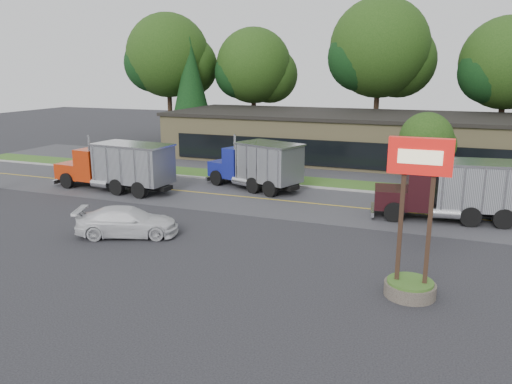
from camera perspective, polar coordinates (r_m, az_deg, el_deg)
ground at (r=24.97m, az=-7.25°, el=-5.58°), size 140.00×140.00×0.00m
road at (r=32.81m, az=0.16°, el=-0.72°), size 60.00×8.00×0.02m
center_line at (r=32.81m, az=0.16°, el=-0.72°), size 60.00×0.12×0.01m
curb at (r=36.66m, az=2.50°, el=0.82°), size 60.00×0.30×0.12m
grass_verge at (r=38.33m, az=3.36°, el=1.39°), size 60.00×3.40×0.03m
far_parking at (r=43.02m, az=5.40°, el=2.73°), size 60.00×7.00×0.02m
strip_mall at (r=48.00m, az=9.73°, el=6.17°), size 32.00×12.00×4.00m
bilo_sign at (r=19.23m, az=17.54°, el=-5.75°), size 2.20×1.90×5.95m
tree_far_a at (r=61.31m, az=-9.83°, el=14.70°), size 10.28×9.68×14.67m
tree_far_b at (r=58.73m, az=-0.10°, el=13.85°), size 9.06×8.53×12.93m
tree_far_c at (r=55.29m, az=14.10°, el=15.18°), size 10.89×10.25×15.53m
tree_far_d at (r=54.00m, az=26.86°, el=12.57°), size 9.24×8.69×13.17m
evergreen_left at (r=57.59m, az=-7.45°, el=11.99°), size 5.19×5.19×11.81m
tree_verge at (r=36.06m, az=18.94°, el=5.48°), size 3.83×3.61×5.47m
dump_truck_red at (r=35.79m, az=-15.36°, el=2.98°), size 9.28×3.39×3.36m
dump_truck_blue at (r=34.93m, az=0.28°, el=3.20°), size 7.57×4.87×3.36m
dump_truck_maroon at (r=29.85m, az=22.02°, el=0.33°), size 8.17×3.65×3.36m
rally_car at (r=26.18m, az=-14.47°, el=-3.30°), size 5.49×3.82×1.48m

